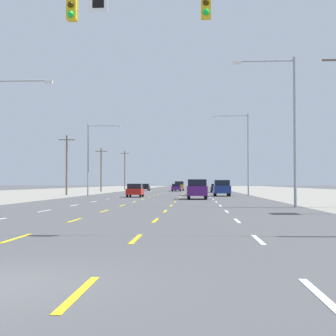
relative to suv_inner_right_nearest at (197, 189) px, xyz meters
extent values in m
plane|color=#4C4C4F|center=(-3.67, 21.23, -1.03)|extent=(572.00, 572.00, 0.00)
cube|color=white|center=(-8.92, -22.77, -1.02)|extent=(0.14, 2.60, 0.01)
cube|color=white|center=(-8.92, -15.27, -1.02)|extent=(0.14, 2.60, 0.01)
cube|color=white|center=(-8.92, -7.77, -1.02)|extent=(0.14, 2.60, 0.01)
cube|color=white|center=(-8.92, -0.27, -1.02)|extent=(0.14, 2.60, 0.01)
cube|color=white|center=(-8.92, 7.23, -1.02)|extent=(0.14, 2.60, 0.01)
cube|color=white|center=(-8.92, 14.73, -1.02)|extent=(0.14, 2.60, 0.01)
cube|color=white|center=(-8.92, 22.23, -1.02)|extent=(0.14, 2.60, 0.01)
cube|color=white|center=(-8.92, 29.73, -1.02)|extent=(0.14, 2.60, 0.01)
cube|color=white|center=(-8.92, 37.23, -1.02)|extent=(0.14, 2.60, 0.01)
cube|color=white|center=(-8.92, 44.73, -1.02)|extent=(0.14, 2.60, 0.01)
cube|color=white|center=(-8.92, 52.23, -1.02)|extent=(0.14, 2.60, 0.01)
cube|color=white|center=(-8.92, 59.73, -1.02)|extent=(0.14, 2.60, 0.01)
cube|color=white|center=(-8.92, 67.23, -1.02)|extent=(0.14, 2.60, 0.01)
cube|color=white|center=(-8.92, 74.73, -1.02)|extent=(0.14, 2.60, 0.01)
cube|color=white|center=(-8.92, 82.23, -1.02)|extent=(0.14, 2.60, 0.01)
cube|color=white|center=(-8.92, 89.73, -1.02)|extent=(0.14, 2.60, 0.01)
cube|color=white|center=(-8.92, 97.23, -1.02)|extent=(0.14, 2.60, 0.01)
cube|color=white|center=(-8.92, 104.73, -1.02)|extent=(0.14, 2.60, 0.01)
cube|color=white|center=(-8.92, 112.23, -1.02)|extent=(0.14, 2.60, 0.01)
cube|color=white|center=(-8.92, 119.73, -1.02)|extent=(0.14, 2.60, 0.01)
cube|color=white|center=(-8.92, 127.23, -1.02)|extent=(0.14, 2.60, 0.01)
cube|color=white|center=(-8.92, 134.73, -1.02)|extent=(0.14, 2.60, 0.01)
cube|color=white|center=(-8.92, 142.23, -1.02)|extent=(0.14, 2.60, 0.01)
cube|color=white|center=(-8.92, 149.73, -1.02)|extent=(0.14, 2.60, 0.01)
cube|color=white|center=(-8.92, 157.23, -1.02)|extent=(0.14, 2.60, 0.01)
cube|color=white|center=(-8.92, 164.73, -1.02)|extent=(0.14, 2.60, 0.01)
cube|color=white|center=(-8.92, 172.23, -1.02)|extent=(0.14, 2.60, 0.01)
cube|color=yellow|center=(-5.42, -37.77, -1.02)|extent=(0.14, 2.60, 0.01)
cube|color=yellow|center=(-5.42, -30.27, -1.02)|extent=(0.14, 2.60, 0.01)
cube|color=yellow|center=(-5.42, -22.77, -1.02)|extent=(0.14, 2.60, 0.01)
cube|color=yellow|center=(-5.42, -15.27, -1.02)|extent=(0.14, 2.60, 0.01)
cube|color=yellow|center=(-5.42, -7.77, -1.02)|extent=(0.14, 2.60, 0.01)
cube|color=yellow|center=(-5.42, -0.27, -1.02)|extent=(0.14, 2.60, 0.01)
cube|color=yellow|center=(-5.42, 7.23, -1.02)|extent=(0.14, 2.60, 0.01)
cube|color=yellow|center=(-5.42, 14.73, -1.02)|extent=(0.14, 2.60, 0.01)
cube|color=yellow|center=(-5.42, 22.23, -1.02)|extent=(0.14, 2.60, 0.01)
cube|color=yellow|center=(-5.42, 29.73, -1.02)|extent=(0.14, 2.60, 0.01)
cube|color=yellow|center=(-5.42, 37.23, -1.02)|extent=(0.14, 2.60, 0.01)
cube|color=yellow|center=(-5.42, 44.73, -1.02)|extent=(0.14, 2.60, 0.01)
cube|color=yellow|center=(-5.42, 52.23, -1.02)|extent=(0.14, 2.60, 0.01)
cube|color=yellow|center=(-5.42, 59.73, -1.02)|extent=(0.14, 2.60, 0.01)
cube|color=yellow|center=(-5.42, 67.23, -1.02)|extent=(0.14, 2.60, 0.01)
cube|color=yellow|center=(-5.42, 74.73, -1.02)|extent=(0.14, 2.60, 0.01)
cube|color=yellow|center=(-5.42, 82.23, -1.02)|extent=(0.14, 2.60, 0.01)
cube|color=yellow|center=(-5.42, 89.73, -1.02)|extent=(0.14, 2.60, 0.01)
cube|color=yellow|center=(-5.42, 97.23, -1.02)|extent=(0.14, 2.60, 0.01)
cube|color=yellow|center=(-5.42, 104.73, -1.02)|extent=(0.14, 2.60, 0.01)
cube|color=yellow|center=(-5.42, 112.23, -1.02)|extent=(0.14, 2.60, 0.01)
cube|color=yellow|center=(-5.42, 119.73, -1.02)|extent=(0.14, 2.60, 0.01)
cube|color=yellow|center=(-5.42, 127.23, -1.02)|extent=(0.14, 2.60, 0.01)
cube|color=yellow|center=(-5.42, 134.73, -1.02)|extent=(0.14, 2.60, 0.01)
cube|color=yellow|center=(-5.42, 142.23, -1.02)|extent=(0.14, 2.60, 0.01)
cube|color=yellow|center=(-5.42, 149.73, -1.02)|extent=(0.14, 2.60, 0.01)
cube|color=yellow|center=(-5.42, 157.23, -1.02)|extent=(0.14, 2.60, 0.01)
cube|color=yellow|center=(-5.42, 164.73, -1.02)|extent=(0.14, 2.60, 0.01)
cube|color=yellow|center=(-5.42, 172.23, -1.02)|extent=(0.14, 2.60, 0.01)
cube|color=yellow|center=(-1.92, -45.27, -1.02)|extent=(0.14, 2.60, 0.01)
cube|color=yellow|center=(-1.92, -37.77, -1.02)|extent=(0.14, 2.60, 0.01)
cube|color=yellow|center=(-1.92, -30.27, -1.02)|extent=(0.14, 2.60, 0.01)
cube|color=yellow|center=(-1.92, -22.77, -1.02)|extent=(0.14, 2.60, 0.01)
cube|color=yellow|center=(-1.92, -15.27, -1.02)|extent=(0.14, 2.60, 0.01)
cube|color=yellow|center=(-1.92, -7.77, -1.02)|extent=(0.14, 2.60, 0.01)
cube|color=yellow|center=(-1.92, -0.27, -1.02)|extent=(0.14, 2.60, 0.01)
cube|color=yellow|center=(-1.92, 7.23, -1.02)|extent=(0.14, 2.60, 0.01)
cube|color=yellow|center=(-1.92, 14.73, -1.02)|extent=(0.14, 2.60, 0.01)
cube|color=yellow|center=(-1.92, 22.23, -1.02)|extent=(0.14, 2.60, 0.01)
cube|color=yellow|center=(-1.92, 29.73, -1.02)|extent=(0.14, 2.60, 0.01)
cube|color=yellow|center=(-1.92, 37.23, -1.02)|extent=(0.14, 2.60, 0.01)
cube|color=yellow|center=(-1.92, 44.73, -1.02)|extent=(0.14, 2.60, 0.01)
cube|color=yellow|center=(-1.92, 52.23, -1.02)|extent=(0.14, 2.60, 0.01)
cube|color=yellow|center=(-1.92, 59.73, -1.02)|extent=(0.14, 2.60, 0.01)
cube|color=yellow|center=(-1.92, 67.23, -1.02)|extent=(0.14, 2.60, 0.01)
cube|color=yellow|center=(-1.92, 74.73, -1.02)|extent=(0.14, 2.60, 0.01)
cube|color=yellow|center=(-1.92, 82.23, -1.02)|extent=(0.14, 2.60, 0.01)
cube|color=yellow|center=(-1.92, 89.73, -1.02)|extent=(0.14, 2.60, 0.01)
cube|color=yellow|center=(-1.92, 97.23, -1.02)|extent=(0.14, 2.60, 0.01)
cube|color=yellow|center=(-1.92, 104.73, -1.02)|extent=(0.14, 2.60, 0.01)
cube|color=yellow|center=(-1.92, 112.23, -1.02)|extent=(0.14, 2.60, 0.01)
cube|color=yellow|center=(-1.92, 119.73, -1.02)|extent=(0.14, 2.60, 0.01)
cube|color=yellow|center=(-1.92, 127.23, -1.02)|extent=(0.14, 2.60, 0.01)
cube|color=yellow|center=(-1.92, 134.73, -1.02)|extent=(0.14, 2.60, 0.01)
cube|color=yellow|center=(-1.92, 142.23, -1.02)|extent=(0.14, 2.60, 0.01)
cube|color=yellow|center=(-1.92, 149.73, -1.02)|extent=(0.14, 2.60, 0.01)
cube|color=yellow|center=(-1.92, 157.23, -1.02)|extent=(0.14, 2.60, 0.01)
cube|color=yellow|center=(-1.92, 164.73, -1.02)|extent=(0.14, 2.60, 0.01)
cube|color=yellow|center=(-1.92, 172.23, -1.02)|extent=(0.14, 2.60, 0.01)
cube|color=white|center=(1.58, -45.27, -1.02)|extent=(0.14, 2.60, 0.01)
cube|color=white|center=(1.58, -37.77, -1.02)|extent=(0.14, 2.60, 0.01)
cube|color=white|center=(1.58, -30.27, -1.02)|extent=(0.14, 2.60, 0.01)
cube|color=white|center=(1.58, -22.77, -1.02)|extent=(0.14, 2.60, 0.01)
cube|color=white|center=(1.58, -15.27, -1.02)|extent=(0.14, 2.60, 0.01)
cube|color=white|center=(1.58, -7.77, -1.02)|extent=(0.14, 2.60, 0.01)
cube|color=white|center=(1.58, -0.27, -1.02)|extent=(0.14, 2.60, 0.01)
cube|color=white|center=(1.58, 7.23, -1.02)|extent=(0.14, 2.60, 0.01)
cube|color=white|center=(1.58, 14.73, -1.02)|extent=(0.14, 2.60, 0.01)
cube|color=white|center=(1.58, 22.23, -1.02)|extent=(0.14, 2.60, 0.01)
cube|color=white|center=(1.58, 29.73, -1.02)|extent=(0.14, 2.60, 0.01)
cube|color=white|center=(1.58, 37.23, -1.02)|extent=(0.14, 2.60, 0.01)
cube|color=white|center=(1.58, 44.73, -1.02)|extent=(0.14, 2.60, 0.01)
cube|color=white|center=(1.58, 52.23, -1.02)|extent=(0.14, 2.60, 0.01)
cube|color=white|center=(1.58, 59.73, -1.02)|extent=(0.14, 2.60, 0.01)
cube|color=white|center=(1.58, 67.23, -1.02)|extent=(0.14, 2.60, 0.01)
cube|color=white|center=(1.58, 74.73, -1.02)|extent=(0.14, 2.60, 0.01)
cube|color=white|center=(1.58, 82.23, -1.02)|extent=(0.14, 2.60, 0.01)
cube|color=white|center=(1.58, 89.73, -1.02)|extent=(0.14, 2.60, 0.01)
cube|color=white|center=(1.58, 97.23, -1.02)|extent=(0.14, 2.60, 0.01)
cube|color=white|center=(1.58, 104.73, -1.02)|extent=(0.14, 2.60, 0.01)
cube|color=white|center=(1.58, 112.23, -1.02)|extent=(0.14, 2.60, 0.01)
cube|color=white|center=(1.58, 119.73, -1.02)|extent=(0.14, 2.60, 0.01)
cube|color=white|center=(1.58, 127.23, -1.02)|extent=(0.14, 2.60, 0.01)
cube|color=white|center=(1.58, 134.73, -1.02)|extent=(0.14, 2.60, 0.01)
cube|color=white|center=(1.58, 142.23, -1.02)|extent=(0.14, 2.60, 0.01)
cube|color=white|center=(1.58, 149.73, -1.02)|extent=(0.14, 2.60, 0.01)
cube|color=white|center=(1.58, 157.23, -1.02)|extent=(0.14, 2.60, 0.01)
cube|color=white|center=(1.58, 164.73, -1.02)|extent=(0.14, 2.60, 0.01)
cube|color=white|center=(1.58, 172.23, -1.02)|extent=(0.14, 2.60, 0.01)
cube|color=white|center=(-3.22, -36.78, 6.22)|extent=(0.60, 0.04, 0.60)
cube|color=black|center=(-3.22, -36.81, 6.22)|extent=(0.36, 0.01, 0.36)
cube|color=gold|center=(-4.04, -36.82, 6.11)|extent=(0.30, 0.34, 0.92)
sphere|color=#352202|center=(-4.04, -37.01, 6.09)|extent=(0.20, 0.20, 0.20)
sphere|color=green|center=(-4.04, -37.01, 5.79)|extent=(0.20, 0.20, 0.20)
cube|color=gold|center=(0.12, -36.82, 6.11)|extent=(0.30, 0.34, 0.92)
sphere|color=#352202|center=(0.12, -37.01, 6.09)|extent=(0.20, 0.20, 0.20)
sphere|color=green|center=(0.12, -37.01, 5.79)|extent=(0.20, 0.20, 0.20)
cube|color=#4C196B|center=(0.00, 0.01, -0.19)|extent=(1.98, 4.90, 0.92)
cube|color=black|center=(0.00, -0.04, 0.61)|extent=(1.82, 2.70, 0.68)
cylinder|color=black|center=(-0.84, 1.71, -0.65)|extent=(0.26, 0.76, 0.76)
cylinder|color=black|center=(0.84, 1.71, -0.65)|extent=(0.26, 0.76, 0.76)
cylinder|color=black|center=(-0.84, -1.69, -0.65)|extent=(0.26, 0.76, 0.76)
cylinder|color=black|center=(0.84, -1.69, -0.65)|extent=(0.26, 0.76, 0.76)
cube|color=red|center=(-7.08, 7.52, -0.40)|extent=(1.72, 3.90, 0.66)
cube|color=black|center=(-7.08, 7.27, 0.22)|extent=(1.58, 1.90, 0.58)
cylinder|color=black|center=(-7.82, 8.92, -0.73)|extent=(0.20, 0.60, 0.60)
cylinder|color=black|center=(-6.34, 8.92, -0.73)|extent=(0.20, 0.60, 0.60)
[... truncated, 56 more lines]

